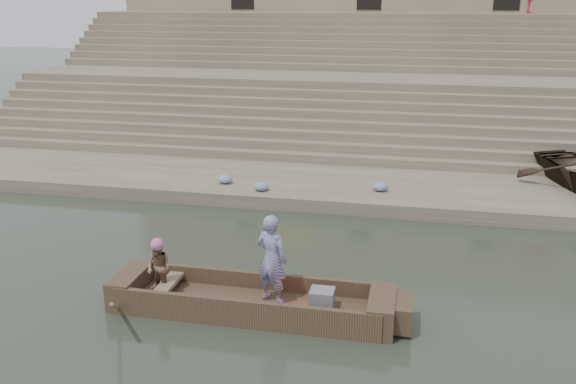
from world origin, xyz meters
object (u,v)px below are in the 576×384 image
(standing_man, at_px, (272,259))
(main_rowboat, at_px, (251,307))
(rowing_man, at_px, (159,268))
(television, at_px, (321,299))

(standing_man, bearing_deg, main_rowboat, 36.35)
(rowing_man, relative_size, television, 2.45)
(rowing_man, height_order, television, rowing_man)
(standing_man, bearing_deg, television, -166.87)
(standing_man, distance_m, rowing_man, 2.32)
(standing_man, distance_m, television, 1.23)
(main_rowboat, distance_m, standing_man, 1.09)
(standing_man, xyz_separation_m, rowing_man, (-2.29, -0.15, -0.34))
(main_rowboat, xyz_separation_m, television, (1.40, 0.00, 0.31))
(main_rowboat, height_order, standing_man, standing_man)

